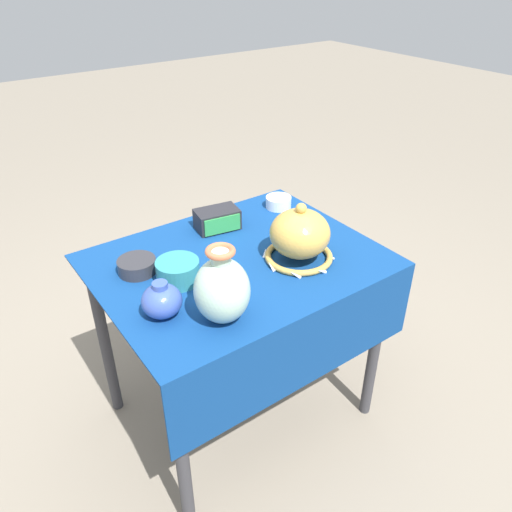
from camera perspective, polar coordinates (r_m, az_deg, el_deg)
name	(u,v)px	position (r m, az deg, el deg)	size (l,w,h in m)	color
ground_plane	(241,408)	(2.25, -1.76, -16.93)	(14.00, 14.00, 0.00)	gray
display_table	(241,283)	(1.79, -1.75, -3.07)	(0.97, 0.76, 0.76)	#38383D
vase_tall_bulbous	(222,289)	(1.42, -3.91, -3.80)	(0.16, 0.16, 0.24)	#A8CCB7
vase_dome_bell	(300,237)	(1.71, 5.01, 2.20)	(0.25, 0.25, 0.22)	gold
mosaic_tile_box	(217,219)	(1.93, -4.44, 4.20)	(0.18, 0.13, 0.08)	#232328
pot_squat_teal	(178,272)	(1.63, -8.87, -1.78)	(0.14, 0.14, 0.07)	teal
jar_round_cobalt	(162,300)	(1.49, -10.72, -5.02)	(0.12, 0.12, 0.11)	#3851A8
pot_squat_charcoal	(137,266)	(1.72, -13.45, -1.10)	(0.13, 0.13, 0.05)	#2D2D33
pot_squat_porcelain	(278,202)	(2.10, 2.59, 6.17)	(0.11, 0.11, 0.05)	white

